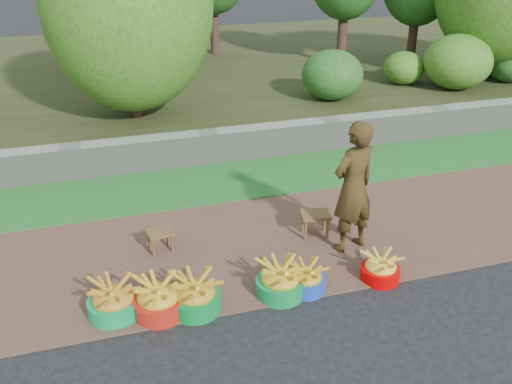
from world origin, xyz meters
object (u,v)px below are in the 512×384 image
object	(u,v)px
basin_a	(113,301)
basin_e	(306,279)
stool_left	(160,235)
stool_right	(315,218)
basin_d	(280,281)
basin_b	(158,299)
basin_f	(380,268)
basin_c	(195,295)
vendor_woman	(353,187)

from	to	relation	value
basin_a	basin_e	bearing A→B (deg)	-4.43
basin_e	stool_left	size ratio (longest dim) A/B	1.26
stool_left	stool_right	distance (m)	2.00
basin_a	basin_d	xyz separation A→B (m)	(1.80, -0.16, -0.00)
basin_e	stool_left	world-z (taller)	basin_e
basin_b	stool_right	xyz separation A→B (m)	(2.19, 1.01, 0.10)
basin_f	stool_right	bearing A→B (deg)	107.59
basin_e	basin_f	xyz separation A→B (m)	(0.90, -0.06, 0.00)
basin_c	basin_f	size ratio (longest dim) A/B	1.23
basin_b	basin_f	distance (m)	2.55
basin_a	vendor_woman	distance (m)	3.07
vendor_woman	basin_f	bearing A→B (deg)	76.94
basin_e	vendor_woman	distance (m)	1.29
stool_right	vendor_woman	size ratio (longest dim) A/B	0.25
basin_a	basin_c	distance (m)	0.86
basin_a	basin_b	size ratio (longest dim) A/B	0.98
stool_right	basin_a	bearing A→B (deg)	-161.21
stool_right	basin_d	bearing A→B (deg)	-128.67
basin_e	basin_f	world-z (taller)	basin_f
basin_c	stool_right	bearing A→B (deg)	30.22
basin_a	basin_e	xyz separation A→B (m)	(2.11, -0.16, -0.03)
basin_c	vendor_woman	bearing A→B (deg)	17.33
basin_d	stool_left	distance (m)	1.71
basin_b	stool_right	size ratio (longest dim) A/B	1.31
stool_right	vendor_woman	xyz separation A→B (m)	(0.30, -0.39, 0.58)
basin_b	basin_c	size ratio (longest dim) A/B	1.01
stool_left	vendor_woman	world-z (taller)	vendor_woman
basin_c	basin_d	world-z (taller)	basin_c
basin_d	stool_left	size ratio (longest dim) A/B	1.54
basin_e	stool_right	distance (m)	1.20
basin_d	basin_e	bearing A→B (deg)	-0.33
basin_c	stool_left	bearing A→B (deg)	98.32
basin_b	basin_c	bearing A→B (deg)	-6.30
basin_f	basin_b	bearing A→B (deg)	177.49
basin_f	basin_d	bearing A→B (deg)	177.16
basin_a	basin_f	xyz separation A→B (m)	(3.01, -0.22, -0.03)
basin_c	vendor_woman	size ratio (longest dim) A/B	0.33
basin_b	basin_d	xyz separation A→B (m)	(1.34, -0.05, -0.00)
basin_a	basin_c	bearing A→B (deg)	-10.23
basin_d	stool_left	bearing A→B (deg)	132.00
basin_f	stool_right	size ratio (longest dim) A/B	1.06
basin_d	stool_right	distance (m)	1.37
basin_f	stool_left	bearing A→B (deg)	150.51
basin_b	stool_left	bearing A→B (deg)	80.67
basin_d	stool_right	size ratio (longest dim) A/B	1.29
basin_a	stool_right	size ratio (longest dim) A/B	1.29
basin_b	basin_d	size ratio (longest dim) A/B	1.02
basin_e	vendor_woman	world-z (taller)	vendor_woman
basin_a	basin_b	world-z (taller)	basin_b
basin_d	basin_f	distance (m)	1.21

